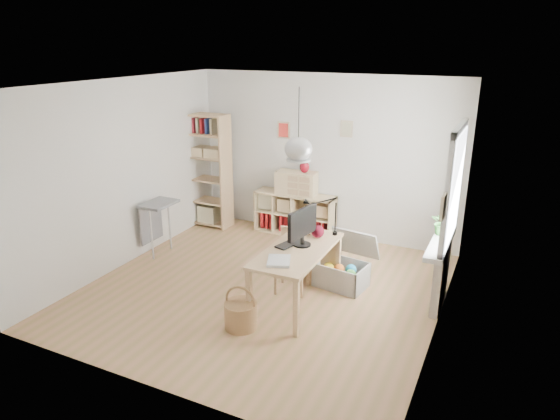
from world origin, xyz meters
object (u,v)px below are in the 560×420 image
at_px(desk, 297,256).
at_px(tall_bookshelf, 207,166).
at_px(cube_shelf, 294,216).
at_px(drawer_chest, 296,183).
at_px(chair, 293,256).
at_px(monitor, 302,225).
at_px(storage_chest, 344,269).

distance_m(desk, tall_bookshelf, 3.27).
xyz_separation_m(cube_shelf, drawer_chest, (0.05, -0.04, 0.61)).
bearing_deg(drawer_chest, desk, -70.25).
height_order(cube_shelf, chair, chair).
relative_size(tall_bookshelf, monitor, 3.60).
bearing_deg(drawer_chest, cube_shelf, 134.14).
bearing_deg(chair, monitor, -53.78).
bearing_deg(drawer_chest, chair, -71.65).
relative_size(chair, drawer_chest, 1.23).
height_order(desk, cube_shelf, desk).
relative_size(desk, storage_chest, 1.78).
bearing_deg(storage_chest, monitor, -112.17).
distance_m(chair, storage_chest, 0.75).
bearing_deg(storage_chest, chair, -136.47).
xyz_separation_m(cube_shelf, monitor, (1.03, -2.10, 0.72)).
height_order(chair, storage_chest, chair).
relative_size(storage_chest, drawer_chest, 1.24).
xyz_separation_m(chair, storage_chest, (0.58, 0.41, -0.25)).
bearing_deg(chair, tall_bookshelf, 136.78).
xyz_separation_m(chair, monitor, (0.21, -0.21, 0.55)).
bearing_deg(cube_shelf, desk, -65.39).
xyz_separation_m(tall_bookshelf, monitor, (2.60, -1.82, -0.07)).
height_order(chair, monitor, monitor).
relative_size(cube_shelf, chair, 1.68).
relative_size(cube_shelf, drawer_chest, 2.07).
distance_m(desk, monitor, 0.39).
bearing_deg(cube_shelf, storage_chest, -46.62).
distance_m(cube_shelf, chair, 2.07).
bearing_deg(desk, drawer_chest, 114.02).
bearing_deg(drawer_chest, tall_bookshelf, -175.79).
xyz_separation_m(chair, drawer_chest, (-0.77, 1.85, 0.44)).
xyz_separation_m(desk, tall_bookshelf, (-2.59, 1.95, 0.43)).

